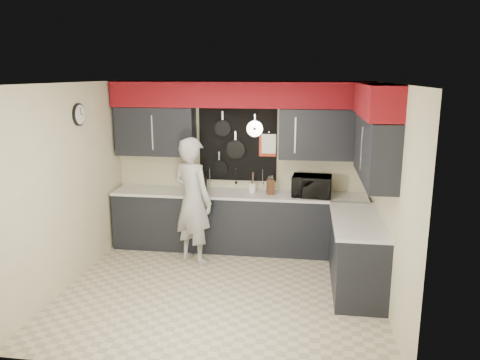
% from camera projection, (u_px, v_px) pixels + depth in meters
% --- Properties ---
extents(ground, '(4.00, 4.00, 0.00)m').
position_uv_depth(ground, '(222.00, 290.00, 6.01)').
color(ground, beige).
rests_on(ground, ground).
extents(back_wall_assembly, '(4.00, 0.36, 2.60)m').
position_uv_depth(back_wall_assembly, '(240.00, 121.00, 7.10)').
color(back_wall_assembly, beige).
rests_on(back_wall_assembly, ground).
extents(right_wall_assembly, '(0.36, 3.50, 2.60)m').
position_uv_depth(right_wall_assembly, '(377.00, 140.00, 5.57)').
color(right_wall_assembly, beige).
rests_on(right_wall_assembly, ground).
extents(left_wall_assembly, '(0.05, 3.50, 2.60)m').
position_uv_depth(left_wall_assembly, '(69.00, 183.00, 6.00)').
color(left_wall_assembly, beige).
rests_on(left_wall_assembly, ground).
extents(base_cabinets, '(3.95, 2.20, 0.92)m').
position_uv_depth(base_cabinets, '(268.00, 229.00, 6.93)').
color(base_cabinets, black).
rests_on(base_cabinets, ground).
extents(microwave, '(0.60, 0.43, 0.32)m').
position_uv_depth(microwave, '(312.00, 186.00, 6.94)').
color(microwave, black).
rests_on(microwave, base_cabinets).
extents(knife_block, '(0.13, 0.13, 0.23)m').
position_uv_depth(knife_block, '(270.00, 187.00, 7.08)').
color(knife_block, '#3C2213').
rests_on(knife_block, base_cabinets).
extents(utensil_crock, '(0.11, 0.11, 0.14)m').
position_uv_depth(utensil_crock, '(252.00, 188.00, 7.20)').
color(utensil_crock, white).
rests_on(utensil_crock, base_cabinets).
extents(coffee_maker, '(0.21, 0.25, 0.33)m').
position_uv_depth(coffee_maker, '(200.00, 181.00, 7.20)').
color(coffee_maker, black).
rests_on(coffee_maker, base_cabinets).
extents(person, '(0.81, 0.73, 1.84)m').
position_uv_depth(person, '(193.00, 201.00, 6.72)').
color(person, '#AFAFAD').
rests_on(person, ground).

